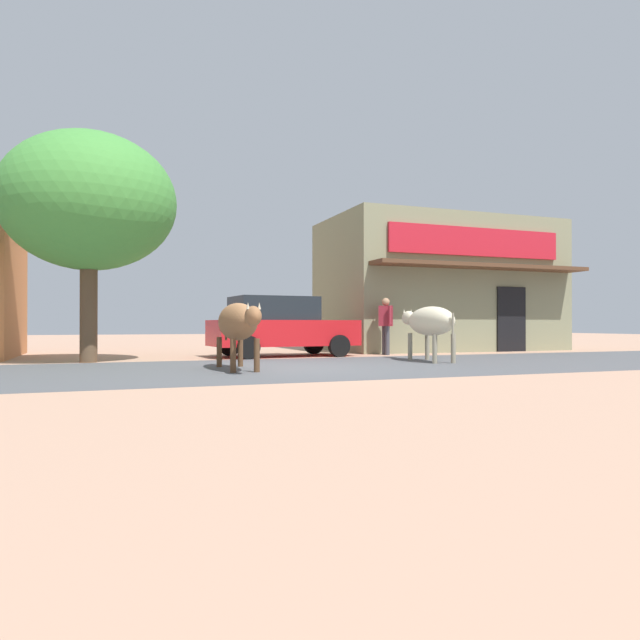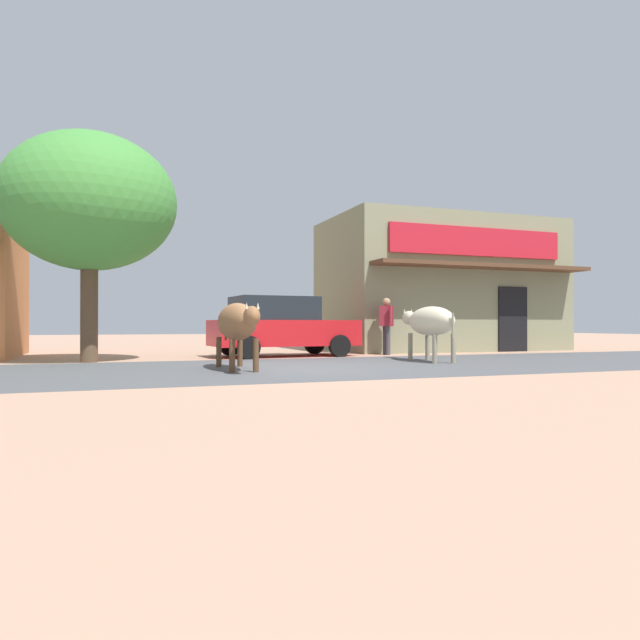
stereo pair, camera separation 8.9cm
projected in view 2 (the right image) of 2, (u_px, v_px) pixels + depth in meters
name	position (u px, v px, depth m)	size (l,w,h in m)	color
ground	(288.00, 368.00, 11.85)	(80.00, 80.00, 0.00)	tan
asphalt_road	(288.00, 368.00, 11.85)	(72.00, 5.94, 0.00)	#535559
storefront_right_club	(439.00, 286.00, 20.42)	(7.81, 5.38, 4.48)	gray
roadside_tree	(89.00, 203.00, 13.53)	(3.99, 3.99, 5.34)	brown
parked_hatchback_car	(281.00, 326.00, 15.93)	(4.07, 2.11, 1.64)	red
cow_near_brown	(237.00, 322.00, 11.33)	(0.67, 2.89, 1.31)	#92623D
cow_far_dark	(430.00, 322.00, 13.82)	(0.82, 2.62, 1.31)	beige
pedestrian_by_shop	(386.00, 321.00, 16.74)	(0.48, 0.61, 1.65)	#3F3F47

